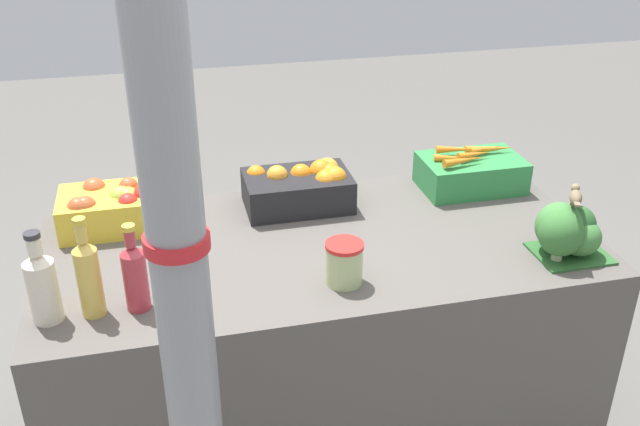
{
  "coord_description": "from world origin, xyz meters",
  "views": [
    {
      "loc": [
        -0.46,
        -1.91,
        1.93
      ],
      "look_at": [
        0.0,
        0.0,
        0.92
      ],
      "focal_mm": 40.0,
      "sensor_mm": 36.0,
      "label": 1
    }
  ],
  "objects_px": {
    "juice_bottle_cloudy": "(42,285)",
    "juice_bottle_ruby": "(135,275)",
    "pickle_jar": "(344,263)",
    "juice_bottle_golden": "(88,275)",
    "carrot_crate": "(471,172)",
    "broccoli_pile": "(567,231)",
    "support_pole": "(182,293)",
    "apple_crate": "(117,206)",
    "sparrow_bird": "(576,196)",
    "orange_crate": "(303,186)"
  },
  "relations": [
    {
      "from": "apple_crate",
      "to": "sparrow_bird",
      "type": "xyz_separation_m",
      "value": [
        1.33,
        -0.51,
        0.13
      ]
    },
    {
      "from": "support_pole",
      "to": "orange_crate",
      "type": "height_order",
      "value": "support_pole"
    },
    {
      "from": "orange_crate",
      "to": "apple_crate",
      "type": "bearing_deg",
      "value": -179.24
    },
    {
      "from": "broccoli_pile",
      "to": "juice_bottle_cloudy",
      "type": "height_order",
      "value": "juice_bottle_cloudy"
    },
    {
      "from": "support_pole",
      "to": "apple_crate",
      "type": "xyz_separation_m",
      "value": [
        -0.17,
        0.98,
        -0.27
      ]
    },
    {
      "from": "orange_crate",
      "to": "juice_bottle_golden",
      "type": "bearing_deg",
      "value": -143.48
    },
    {
      "from": "juice_bottle_ruby",
      "to": "pickle_jar",
      "type": "bearing_deg",
      "value": -0.75
    },
    {
      "from": "support_pole",
      "to": "juice_bottle_ruby",
      "type": "xyz_separation_m",
      "value": [
        -0.11,
        0.49,
        -0.24
      ]
    },
    {
      "from": "orange_crate",
      "to": "broccoli_pile",
      "type": "relative_size",
      "value": 1.52
    },
    {
      "from": "sparrow_bird",
      "to": "carrot_crate",
      "type": "bearing_deg",
      "value": 37.39
    },
    {
      "from": "apple_crate",
      "to": "sparrow_bird",
      "type": "distance_m",
      "value": 1.43
    },
    {
      "from": "orange_crate",
      "to": "juice_bottle_cloudy",
      "type": "height_order",
      "value": "juice_bottle_cloudy"
    },
    {
      "from": "support_pole",
      "to": "pickle_jar",
      "type": "relative_size",
      "value": 18.23
    },
    {
      "from": "juice_bottle_cloudy",
      "to": "sparrow_bird",
      "type": "relative_size",
      "value": 2.08
    },
    {
      "from": "carrot_crate",
      "to": "broccoli_pile",
      "type": "xyz_separation_m",
      "value": [
        0.08,
        -0.52,
        0.02
      ]
    },
    {
      "from": "juice_bottle_golden",
      "to": "juice_bottle_ruby",
      "type": "bearing_deg",
      "value": 0.0
    },
    {
      "from": "support_pole",
      "to": "apple_crate",
      "type": "distance_m",
      "value": 1.03
    },
    {
      "from": "orange_crate",
      "to": "juice_bottle_golden",
      "type": "distance_m",
      "value": 0.85
    },
    {
      "from": "support_pole",
      "to": "pickle_jar",
      "type": "height_order",
      "value": "support_pole"
    },
    {
      "from": "juice_bottle_ruby",
      "to": "sparrow_bird",
      "type": "height_order",
      "value": "juice_bottle_ruby"
    },
    {
      "from": "apple_crate",
      "to": "juice_bottle_cloudy",
      "type": "height_order",
      "value": "juice_bottle_cloudy"
    },
    {
      "from": "broccoli_pile",
      "to": "juice_bottle_cloudy",
      "type": "distance_m",
      "value": 1.5
    },
    {
      "from": "pickle_jar",
      "to": "sparrow_bird",
      "type": "relative_size",
      "value": 1.01
    },
    {
      "from": "apple_crate",
      "to": "carrot_crate",
      "type": "xyz_separation_m",
      "value": [
        1.24,
        0.01,
        -0.01
      ]
    },
    {
      "from": "juice_bottle_golden",
      "to": "pickle_jar",
      "type": "relative_size",
      "value": 2.26
    },
    {
      "from": "support_pole",
      "to": "carrot_crate",
      "type": "height_order",
      "value": "support_pole"
    },
    {
      "from": "orange_crate",
      "to": "pickle_jar",
      "type": "height_order",
      "value": "orange_crate"
    },
    {
      "from": "sparrow_bird",
      "to": "juice_bottle_golden",
      "type": "bearing_deg",
      "value": 117.01
    },
    {
      "from": "carrot_crate",
      "to": "juice_bottle_cloudy",
      "type": "relative_size",
      "value": 1.38
    },
    {
      "from": "support_pole",
      "to": "carrot_crate",
      "type": "relative_size",
      "value": 6.43
    },
    {
      "from": "broccoli_pile",
      "to": "support_pole",
      "type": "bearing_deg",
      "value": -157.91
    },
    {
      "from": "juice_bottle_ruby",
      "to": "juice_bottle_golden",
      "type": "bearing_deg",
      "value": -180.0
    },
    {
      "from": "juice_bottle_golden",
      "to": "pickle_jar",
      "type": "xyz_separation_m",
      "value": [
        0.69,
        -0.01,
        -0.06
      ]
    },
    {
      "from": "carrot_crate",
      "to": "broccoli_pile",
      "type": "height_order",
      "value": "broccoli_pile"
    },
    {
      "from": "juice_bottle_cloudy",
      "to": "juice_bottle_ruby",
      "type": "xyz_separation_m",
      "value": [
        0.23,
        0.0,
        -0.0
      ]
    },
    {
      "from": "carrot_crate",
      "to": "juice_bottle_cloudy",
      "type": "xyz_separation_m",
      "value": [
        -1.42,
        -0.5,
        0.04
      ]
    },
    {
      "from": "carrot_crate",
      "to": "sparrow_bird",
      "type": "bearing_deg",
      "value": -80.16
    },
    {
      "from": "broccoli_pile",
      "to": "juice_bottle_cloudy",
      "type": "relative_size",
      "value": 0.91
    },
    {
      "from": "broccoli_pile",
      "to": "juice_bottle_ruby",
      "type": "distance_m",
      "value": 1.27
    },
    {
      "from": "juice_bottle_golden",
      "to": "support_pole",
      "type": "bearing_deg",
      "value": -64.69
    },
    {
      "from": "carrot_crate",
      "to": "juice_bottle_golden",
      "type": "height_order",
      "value": "juice_bottle_golden"
    },
    {
      "from": "support_pole",
      "to": "pickle_jar",
      "type": "distance_m",
      "value": 0.72
    },
    {
      "from": "orange_crate",
      "to": "sparrow_bird",
      "type": "xyz_separation_m",
      "value": [
        0.71,
        -0.52,
        0.12
      ]
    },
    {
      "from": "carrot_crate",
      "to": "support_pole",
      "type": "bearing_deg",
      "value": -137.46
    },
    {
      "from": "juice_bottle_cloudy",
      "to": "sparrow_bird",
      "type": "height_order",
      "value": "juice_bottle_cloudy"
    },
    {
      "from": "orange_crate",
      "to": "sparrow_bird",
      "type": "bearing_deg",
      "value": -35.89
    },
    {
      "from": "juice_bottle_ruby",
      "to": "pickle_jar",
      "type": "distance_m",
      "value": 0.57
    },
    {
      "from": "apple_crate",
      "to": "juice_bottle_golden",
      "type": "xyz_separation_m",
      "value": [
        -0.06,
        -0.49,
        0.05
      ]
    },
    {
      "from": "juice_bottle_cloudy",
      "to": "broccoli_pile",
      "type": "bearing_deg",
      "value": -0.69
    },
    {
      "from": "orange_crate",
      "to": "juice_bottle_cloudy",
      "type": "xyz_separation_m",
      "value": [
        -0.8,
        -0.5,
        0.04
      ]
    }
  ]
}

